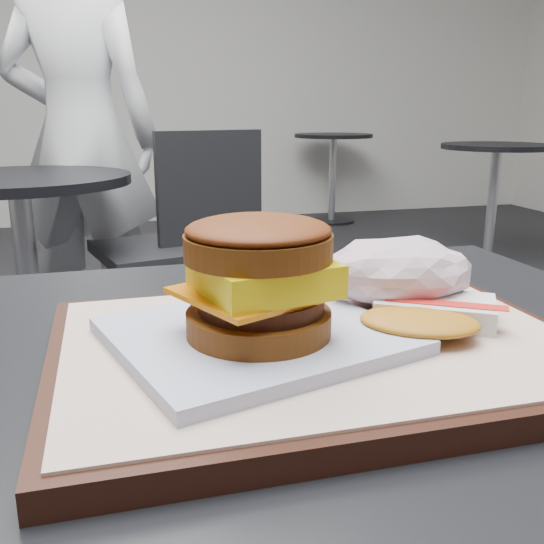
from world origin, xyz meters
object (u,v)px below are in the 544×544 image
at_px(crumpled_wrapper, 398,272).
at_px(neighbor_chair, 178,236).
at_px(patron, 81,138).
at_px(breakfast_sandwich, 258,292).
at_px(neighbor_table, 24,237).
at_px(serving_tray, 318,349).
at_px(hash_brown, 428,314).

relative_size(crumpled_wrapper, neighbor_chair, 0.15).
bearing_deg(patron, breakfast_sandwich, 113.95).
relative_size(neighbor_table, patron, 0.44).
relative_size(breakfast_sandwich, neighbor_chair, 0.26).
relative_size(serving_tray, hash_brown, 2.81).
xyz_separation_m(breakfast_sandwich, neighbor_chair, (0.14, 1.77, -0.32)).
xyz_separation_m(hash_brown, crumpled_wrapper, (0.00, 0.06, 0.02)).
relative_size(crumpled_wrapper, neighbor_table, 0.17).
height_order(serving_tray, neighbor_table, serving_tray).
bearing_deg(neighbor_table, hash_brown, -73.45).
relative_size(neighbor_chair, patron, 0.52).
relative_size(hash_brown, neighbor_table, 0.18).
distance_m(serving_tray, crumpled_wrapper, 0.11).
xyz_separation_m(breakfast_sandwich, neighbor_table, (-0.36, 1.68, -0.28)).
height_order(hash_brown, neighbor_table, hash_brown).
distance_m(crumpled_wrapper, patron, 2.10).
relative_size(serving_tray, neighbor_table, 0.51).
distance_m(neighbor_chair, patron, 0.59).
bearing_deg(neighbor_chair, hash_brown, -90.27).
bearing_deg(serving_tray, neighbor_chair, 86.92).
height_order(crumpled_wrapper, patron, patron).
bearing_deg(neighbor_table, patron, 68.30).
bearing_deg(breakfast_sandwich, neighbor_table, 102.26).
height_order(breakfast_sandwich, patron, patron).
bearing_deg(serving_tray, hash_brown, -2.88).
bearing_deg(neighbor_chair, breakfast_sandwich, -94.57).
height_order(serving_tray, neighbor_chair, neighbor_chair).
relative_size(hash_brown, neighbor_chair, 0.15).
relative_size(hash_brown, crumpled_wrapper, 1.06).
xyz_separation_m(breakfast_sandwich, patron, (-0.18, 2.14, 0.01)).
bearing_deg(serving_tray, breakfast_sandwich, -172.21).
bearing_deg(patron, crumpled_wrapper, 117.78).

